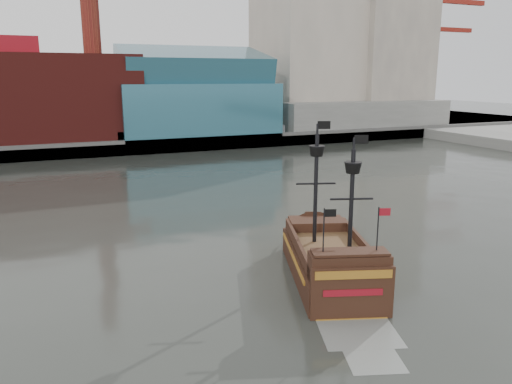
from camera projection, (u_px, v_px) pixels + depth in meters
name	position (u px, v px, depth m)	size (l,w,h in m)	color
ground	(362.00, 289.00, 32.13)	(400.00, 400.00, 0.00)	#282A25
promenade_far	(126.00, 131.00, 114.14)	(220.00, 60.00, 2.00)	slate
seawall	(154.00, 146.00, 87.70)	(220.00, 1.00, 2.60)	#4C4C49
skyline	(151.00, 21.00, 104.16)	(149.00, 45.00, 62.00)	brown
crane_a	(432.00, 54.00, 131.50)	(22.50, 4.00, 32.25)	slate
crane_b	(432.00, 68.00, 144.95)	(19.10, 4.00, 26.25)	slate
pirate_ship	(330.00, 265.00, 33.41)	(9.14, 15.66, 11.25)	black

